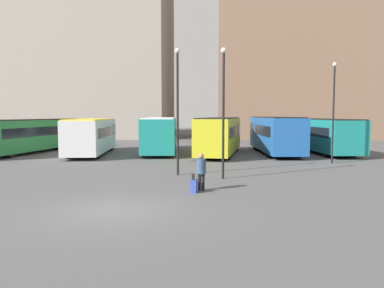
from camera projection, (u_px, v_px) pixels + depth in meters
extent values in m
plane|color=#4C4C4F|center=(112.00, 211.00, 12.47)|extent=(160.00, 160.00, 0.00)
cube|color=gray|center=(61.00, 29.00, 54.29)|extent=(31.34, 13.79, 31.19)
cube|color=#237A38|center=(29.00, 135.00, 31.49)|extent=(4.06, 12.01, 2.49)
cube|color=black|center=(60.00, 129.00, 36.18)|extent=(2.79, 2.48, 0.95)
cube|color=black|center=(21.00, 132.00, 30.43)|extent=(3.51, 7.81, 0.75)
cube|color=black|center=(28.00, 120.00, 31.39)|extent=(3.83, 11.75, 0.08)
cylinder|color=black|center=(54.00, 144.00, 35.13)|extent=(2.48, 1.25, 0.93)
cube|color=silver|center=(91.00, 135.00, 30.22)|extent=(3.77, 9.85, 2.52)
cube|color=black|center=(100.00, 130.00, 34.11)|extent=(2.77, 2.09, 0.96)
cube|color=black|center=(89.00, 132.00, 29.34)|extent=(3.34, 6.43, 0.76)
cube|color=yellow|center=(91.00, 119.00, 30.12)|extent=(3.54, 9.63, 0.08)
cylinder|color=black|center=(98.00, 145.00, 33.26)|extent=(2.52, 1.28, 0.97)
cylinder|color=black|center=(83.00, 152.00, 27.34)|extent=(2.52, 1.28, 0.97)
cube|color=#19847F|center=(160.00, 134.00, 31.68)|extent=(3.54, 10.04, 2.62)
cube|color=black|center=(163.00, 129.00, 35.67)|extent=(2.78, 2.06, 1.00)
cube|color=black|center=(160.00, 131.00, 30.77)|extent=(3.21, 6.52, 0.79)
cube|color=white|center=(160.00, 118.00, 31.57)|extent=(3.31, 9.83, 0.08)
cylinder|color=black|center=(162.00, 144.00, 34.80)|extent=(2.54, 1.14, 0.90)
cylinder|color=black|center=(158.00, 151.00, 28.72)|extent=(2.54, 1.14, 0.90)
cube|color=gold|center=(220.00, 135.00, 30.03)|extent=(3.82, 10.30, 2.64)
cube|color=black|center=(226.00, 129.00, 34.03)|extent=(2.74, 2.18, 1.00)
cube|color=black|center=(218.00, 131.00, 29.12)|extent=(3.36, 6.72, 0.79)
cube|color=black|center=(220.00, 118.00, 29.93)|extent=(3.60, 10.08, 0.08)
cylinder|color=black|center=(224.00, 146.00, 33.16)|extent=(2.48, 1.27, 0.95)
cylinder|color=black|center=(214.00, 152.00, 27.07)|extent=(2.48, 1.27, 0.95)
cube|color=#1E56A3|center=(275.00, 134.00, 30.86)|extent=(3.25, 10.30, 2.66)
cube|color=black|center=(265.00, 128.00, 34.98)|extent=(2.72, 2.04, 1.01)
cube|color=black|center=(278.00, 130.00, 29.93)|extent=(3.03, 6.66, 0.80)
cube|color=black|center=(276.00, 117.00, 30.76)|extent=(3.04, 10.08, 0.08)
cylinder|color=black|center=(267.00, 144.00, 34.08)|extent=(2.52, 1.21, 1.04)
cylinder|color=black|center=(284.00, 151.00, 27.82)|extent=(2.52, 1.21, 1.04)
cube|color=#19847F|center=(323.00, 134.00, 31.58)|extent=(3.81, 10.76, 2.51)
cube|color=black|center=(305.00, 129.00, 35.86)|extent=(2.83, 2.23, 0.95)
cube|color=black|center=(328.00, 131.00, 30.62)|extent=(3.39, 7.00, 0.75)
cube|color=black|center=(323.00, 119.00, 31.48)|extent=(3.58, 10.53, 0.08)
cylinder|color=black|center=(309.00, 144.00, 34.91)|extent=(2.58, 1.32, 1.03)
cylinder|color=black|center=(340.00, 150.00, 28.41)|extent=(2.58, 1.32, 1.03)
cylinder|color=black|center=(199.00, 182.00, 15.82)|extent=(0.15, 0.15, 0.72)
cylinder|color=black|center=(203.00, 182.00, 15.79)|extent=(0.15, 0.15, 0.72)
cylinder|color=#334766|center=(201.00, 166.00, 15.75)|extent=(0.44, 0.44, 0.63)
sphere|color=#9E7051|center=(201.00, 156.00, 15.72)|extent=(0.24, 0.24, 0.24)
cube|color=#334CB2|center=(194.00, 186.00, 15.40)|extent=(0.27, 0.44, 0.54)
cube|color=black|center=(193.00, 177.00, 15.22)|extent=(0.13, 0.03, 0.24)
cylinder|color=black|center=(178.00, 115.00, 19.64)|extent=(0.12, 0.12, 6.42)
sphere|color=beige|center=(177.00, 51.00, 19.39)|extent=(0.28, 0.28, 0.28)
cylinder|color=black|center=(333.00, 115.00, 24.51)|extent=(0.12, 0.12, 6.37)
sphere|color=beige|center=(335.00, 64.00, 24.26)|extent=(0.28, 0.28, 0.28)
cylinder|color=black|center=(223.00, 116.00, 18.52)|extent=(0.12, 0.12, 6.25)
sphere|color=beige|center=(224.00, 50.00, 18.27)|extent=(0.28, 0.28, 0.28)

